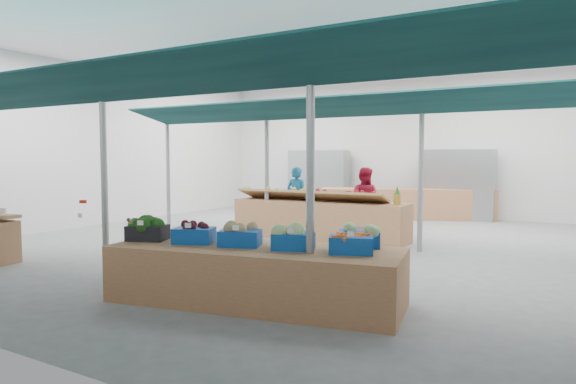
% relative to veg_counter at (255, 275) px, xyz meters
% --- Properties ---
extents(floor, '(13.00, 13.00, 0.00)m').
position_rel_veg_counter_xyz_m(floor, '(-1.73, 4.01, -0.35)').
color(floor, slate).
rests_on(floor, ground).
extents(hall, '(13.00, 13.00, 13.00)m').
position_rel_veg_counter_xyz_m(hall, '(-1.73, 5.45, 2.29)').
color(hall, silver).
rests_on(hall, ground).
extents(pole_grid, '(10.00, 4.60, 3.00)m').
position_rel_veg_counter_xyz_m(pole_grid, '(-0.98, 2.26, 1.46)').
color(pole_grid, gray).
rests_on(pole_grid, floor).
extents(awnings, '(9.50, 7.08, 0.30)m').
position_rel_veg_counter_xyz_m(awnings, '(-0.98, 2.26, 2.43)').
color(awnings, black).
rests_on(awnings, pole_grid).
extents(back_shelving_left, '(2.00, 0.50, 2.00)m').
position_rel_veg_counter_xyz_m(back_shelving_left, '(-4.23, 10.01, 0.65)').
color(back_shelving_left, '#B23F33').
rests_on(back_shelving_left, floor).
extents(back_shelving_right, '(2.00, 0.50, 2.00)m').
position_rel_veg_counter_xyz_m(back_shelving_right, '(0.27, 10.01, 0.65)').
color(back_shelving_right, '#B23F33').
rests_on(back_shelving_right, floor).
extents(veg_counter, '(3.80, 1.87, 0.71)m').
position_rel_veg_counter_xyz_m(veg_counter, '(0.00, 0.00, 0.00)').
color(veg_counter, brown).
rests_on(veg_counter, floor).
extents(fruit_counter, '(3.95, 1.02, 0.84)m').
position_rel_veg_counter_xyz_m(fruit_counter, '(-1.57, 4.87, 0.07)').
color(fruit_counter, brown).
rests_on(fruit_counter, floor).
extents(far_counter, '(4.87, 2.96, 0.88)m').
position_rel_veg_counter_xyz_m(far_counter, '(-1.05, 9.44, 0.09)').
color(far_counter, brown).
rests_on(far_counter, floor).
extents(crate_stack, '(0.52, 0.41, 0.56)m').
position_rel_veg_counter_xyz_m(crate_stack, '(0.95, 0.91, -0.07)').
color(crate_stack, '#0E4399').
rests_on(crate_stack, floor).
extents(vendor_left, '(0.58, 0.39, 1.57)m').
position_rel_veg_counter_xyz_m(vendor_left, '(-2.77, 5.97, 0.43)').
color(vendor_left, '#155B8D').
rests_on(vendor_left, floor).
extents(vendor_right, '(0.78, 0.61, 1.57)m').
position_rel_veg_counter_xyz_m(vendor_right, '(-0.97, 5.97, 0.43)').
color(vendor_right, '#A2142E').
rests_on(vendor_right, floor).
extents(crate_broccoli, '(0.59, 0.51, 0.35)m').
position_rel_veg_counter_xyz_m(crate_broccoli, '(-1.54, -0.29, 0.51)').
color(crate_broccoli, black).
rests_on(crate_broccoli, veg_counter).
extents(crate_beets, '(0.59, 0.51, 0.29)m').
position_rel_veg_counter_xyz_m(crate_beets, '(-0.84, -0.16, 0.49)').
color(crate_beets, '#0E4399').
rests_on(crate_beets, veg_counter).
extents(crate_celeriac, '(0.59, 0.51, 0.31)m').
position_rel_veg_counter_xyz_m(crate_celeriac, '(-0.20, -0.04, 0.50)').
color(crate_celeriac, '#0E4399').
rests_on(crate_celeriac, veg_counter).
extents(crate_cabbage, '(0.59, 0.51, 0.35)m').
position_rel_veg_counter_xyz_m(crate_cabbage, '(0.50, 0.09, 0.51)').
color(crate_cabbage, '#0E4399').
rests_on(crate_cabbage, veg_counter).
extents(crate_carrots, '(0.59, 0.51, 0.29)m').
position_rel_veg_counter_xyz_m(crate_carrots, '(1.19, 0.23, 0.47)').
color(crate_carrots, '#0E4399').
rests_on(crate_carrots, veg_counter).
extents(sparrow, '(0.12, 0.09, 0.11)m').
position_rel_veg_counter_xyz_m(sparrow, '(-1.67, -0.44, 0.60)').
color(sparrow, brown).
rests_on(sparrow, crate_broccoli).
extents(pole_ribbon, '(0.12, 0.12, 0.28)m').
position_rel_veg_counter_xyz_m(pole_ribbon, '(-3.48, 0.19, 0.73)').
color(pole_ribbon, red).
rests_on(pole_ribbon, pole_grid).
extents(apple_heap_yellow, '(1.93, 0.79, 0.27)m').
position_rel_veg_counter_xyz_m(apple_heap_yellow, '(-2.51, 4.75, 0.65)').
color(apple_heap_yellow, '#997247').
rests_on(apple_heap_yellow, fruit_counter).
extents(apple_heap_red, '(1.53, 0.77, 0.27)m').
position_rel_veg_counter_xyz_m(apple_heap_red, '(-0.78, 4.79, 0.65)').
color(apple_heap_red, '#997247').
rests_on(apple_heap_red, fruit_counter).
extents(pineapple, '(0.14, 0.14, 0.39)m').
position_rel_veg_counter_xyz_m(pineapple, '(0.21, 4.81, 0.67)').
color(pineapple, '#8C6019').
rests_on(pineapple, fruit_counter).
extents(crate_extra, '(0.60, 0.52, 0.32)m').
position_rel_veg_counter_xyz_m(crate_extra, '(1.11, 0.67, 0.50)').
color(crate_extra, '#0E4399').
rests_on(crate_extra, veg_counter).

